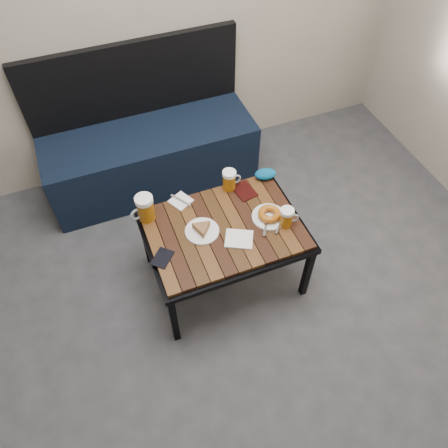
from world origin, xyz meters
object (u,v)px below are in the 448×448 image
object	(u,v)px
beer_mug_left	(145,208)
passport_navy	(162,258)
cafe_table	(224,232)
plate_bagel	(269,215)
beer_mug_right	(287,217)
bench	(150,151)
plate_pie	(202,230)
passport_burgundy	(244,191)
beer_mug_centre	(230,180)
knit_pouch	(265,174)

from	to	relation	value
beer_mug_left	passport_navy	distance (m)	0.30
beer_mug_left	cafe_table	bearing A→B (deg)	134.59
plate_bagel	passport_navy	size ratio (longest dim) A/B	1.92
beer_mug_right	passport_navy	distance (m)	0.68
bench	passport_navy	size ratio (longest dim) A/B	12.22
passport_navy	beer_mug_right	bearing A→B (deg)	40.55
plate_pie	passport_burgundy	bearing A→B (deg)	30.51
cafe_table	plate_pie	xyz separation A→B (m)	(-0.12, 0.01, 0.06)
bench	beer_mug_centre	distance (m)	0.81
cafe_table	beer_mug_left	xyz separation A→B (m)	(-0.36, 0.22, 0.12)
bench	beer_mug_centre	size ratio (longest dim) A/B	11.30
cafe_table	plate_pie	bearing A→B (deg)	173.64
cafe_table	passport_navy	size ratio (longest dim) A/B	7.33
bench	knit_pouch	world-z (taller)	bench
bench	passport_navy	world-z (taller)	bench
passport_burgundy	knit_pouch	xyz separation A→B (m)	(0.16, 0.06, 0.02)
passport_burgundy	beer_mug_right	bearing A→B (deg)	-79.97
passport_navy	passport_burgundy	xyz separation A→B (m)	(0.56, 0.27, 0.00)
beer_mug_left	beer_mug_centre	distance (m)	0.50
beer_mug_centre	bench	bearing A→B (deg)	110.12
knit_pouch	passport_navy	bearing A→B (deg)	-155.25
beer_mug_left	beer_mug_centre	size ratio (longest dim) A/B	1.24
beer_mug_right	plate_pie	distance (m)	0.45
plate_pie	plate_bagel	size ratio (longest dim) A/B	0.82
bench	beer_mug_right	world-z (taller)	bench
cafe_table	passport_navy	bearing A→B (deg)	-168.71
beer_mug_centre	plate_pie	world-z (taller)	beer_mug_centre
passport_navy	passport_burgundy	bearing A→B (deg)	68.96
beer_mug_centre	passport_navy	xyz separation A→B (m)	(-0.50, -0.33, -0.06)
beer_mug_left	passport_navy	bearing A→B (deg)	75.89
beer_mug_right	plate_bagel	size ratio (longest dim) A/B	0.53
plate_bagel	beer_mug_left	bearing A→B (deg)	158.36
bench	beer_mug_centre	world-z (taller)	bench
plate_pie	plate_bagel	world-z (taller)	same
cafe_table	beer_mug_centre	world-z (taller)	beer_mug_centre
passport_navy	knit_pouch	xyz separation A→B (m)	(0.72, 0.33, 0.02)
plate_bagel	passport_navy	xyz separation A→B (m)	(-0.61, -0.04, -0.02)
bench	beer_mug_right	distance (m)	1.19
cafe_table	beer_mug_centre	size ratio (longest dim) A/B	6.78
beer_mug_left	knit_pouch	size ratio (longest dim) A/B	1.22
beer_mug_right	passport_burgundy	world-z (taller)	beer_mug_right
beer_mug_centre	knit_pouch	bearing A→B (deg)	-3.35
beer_mug_right	plate_pie	size ratio (longest dim) A/B	0.64
cafe_table	beer_mug_centre	distance (m)	0.31
passport_burgundy	cafe_table	bearing A→B (deg)	-145.11
passport_burgundy	plate_pie	bearing A→B (deg)	-159.54
bench	passport_navy	distance (m)	1.07
cafe_table	plate_bagel	xyz separation A→B (m)	(0.25, -0.03, 0.07)
passport_navy	plate_pie	bearing A→B (deg)	62.36
beer_mug_centre	beer_mug_right	xyz separation A→B (m)	(0.18, -0.36, -0.00)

